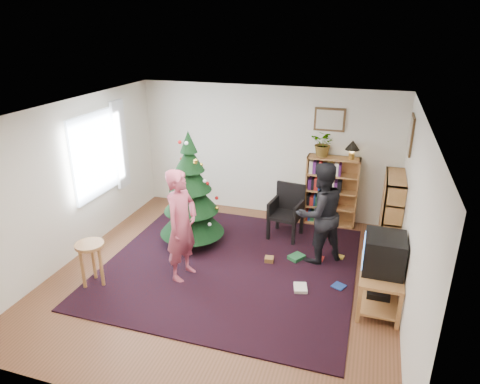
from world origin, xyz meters
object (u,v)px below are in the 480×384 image
(christmas_tree, at_px, (191,199))
(bookshelf_right, at_px, (391,213))
(person_by_chair, at_px, (320,213))
(potted_plant, at_px, (324,143))
(picture_back, at_px, (330,120))
(table_lamp, at_px, (352,146))
(person_standing, at_px, (182,225))
(bookshelf_back, at_px, (331,190))
(tv_stand, at_px, (380,284))
(stool, at_px, (91,253))
(armchair, at_px, (287,209))
(crt_tv, at_px, (384,253))
(picture_right, at_px, (411,135))

(christmas_tree, relative_size, bookshelf_right, 1.53)
(person_by_chair, relative_size, potted_plant, 3.40)
(picture_back, relative_size, bookshelf_right, 0.42)
(bookshelf_right, relative_size, table_lamp, 3.82)
(bookshelf_right, bearing_deg, picture_back, 54.20)
(christmas_tree, bearing_deg, bookshelf_right, 13.86)
(person_standing, bearing_deg, bookshelf_back, -27.12)
(person_standing, distance_m, person_by_chair, 2.14)
(tv_stand, xyz_separation_m, potted_plant, (-1.13, 2.37, 1.21))
(stool, relative_size, table_lamp, 1.99)
(christmas_tree, bearing_deg, bookshelf_back, 35.02)
(tv_stand, height_order, table_lamp, table_lamp)
(christmas_tree, distance_m, tv_stand, 3.24)
(armchair, bearing_deg, tv_stand, -37.81)
(christmas_tree, height_order, person_standing, christmas_tree)
(bookshelf_back, height_order, stool, bookshelf_back)
(person_standing, bearing_deg, tv_stand, -77.45)
(crt_tv, relative_size, person_by_chair, 0.34)
(picture_back, xyz_separation_m, bookshelf_back, (0.14, -0.14, -1.29))
(stool, xyz_separation_m, potted_plant, (2.82, 3.12, 1.02))
(bookshelf_back, bearing_deg, potted_plant, 180.00)
(picture_back, xyz_separation_m, person_by_chair, (0.12, -1.57, -1.13))
(tv_stand, xyz_separation_m, crt_tv, (-0.00, -0.00, 0.46))
(armchair, distance_m, stool, 3.34)
(armchair, relative_size, person_standing, 0.56)
(bookshelf_right, distance_m, armchair, 1.73)
(tv_stand, height_order, crt_tv, crt_tv)
(person_standing, bearing_deg, christmas_tree, 25.67)
(bookshelf_right, bearing_deg, person_standing, 121.61)
(table_lamp, bearing_deg, person_by_chair, -102.86)
(person_by_chair, distance_m, table_lamp, 1.64)
(christmas_tree, xyz_separation_m, person_by_chair, (2.13, 0.08, -0.01))
(picture_right, height_order, bookshelf_back, picture_right)
(tv_stand, bearing_deg, stool, -169.26)
(person_by_chair, bearing_deg, stool, -9.60)
(person_by_chair, distance_m, potted_plant, 1.62)
(christmas_tree, xyz_separation_m, bookshelf_right, (3.21, 0.79, -0.16))
(tv_stand, relative_size, potted_plant, 2.01)
(crt_tv, relative_size, table_lamp, 1.64)
(bookshelf_right, xyz_separation_m, armchair, (-1.72, -0.01, -0.15))
(picture_back, height_order, person_by_chair, picture_back)
(picture_back, xyz_separation_m, table_lamp, (0.44, -0.14, -0.42))
(picture_right, bearing_deg, stool, -148.99)
(table_lamp, bearing_deg, crt_tv, -75.27)
(christmas_tree, relative_size, crt_tv, 3.56)
(picture_back, height_order, stool, picture_back)
(tv_stand, bearing_deg, picture_right, 81.84)
(christmas_tree, bearing_deg, picture_back, 39.29)
(stool, height_order, table_lamp, table_lamp)
(bookshelf_back, relative_size, tv_stand, 1.34)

